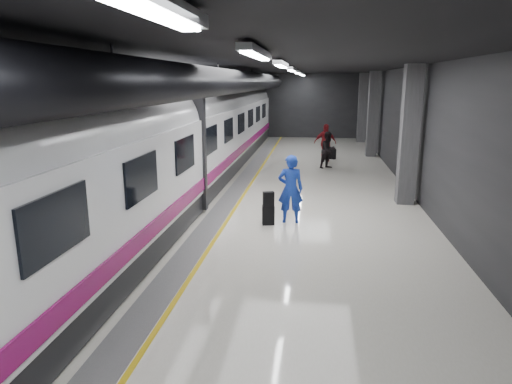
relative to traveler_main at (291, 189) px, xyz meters
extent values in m
plane|color=silver|center=(-0.88, 0.66, -0.99)|extent=(40.00, 40.00, 0.00)
cube|color=black|center=(-0.88, 0.66, 3.51)|extent=(10.00, 40.00, 0.02)
cube|color=#28282B|center=(-0.88, 20.66, 1.26)|extent=(10.00, 0.02, 4.50)
cube|color=#28282B|center=(-5.88, 0.66, 1.26)|extent=(0.02, 40.00, 4.50)
cube|color=#28282B|center=(4.12, 0.66, 1.26)|extent=(0.02, 40.00, 4.50)
cube|color=slate|center=(-2.23, 0.66, -0.98)|extent=(0.65, 39.80, 0.01)
cube|color=yellow|center=(-1.83, 0.66, -0.98)|extent=(0.10, 39.80, 0.01)
cylinder|color=black|center=(-2.18, 0.66, 2.96)|extent=(0.80, 38.00, 0.80)
cube|color=silver|center=(-0.28, -5.34, 3.41)|extent=(0.22, 2.60, 0.10)
cube|color=silver|center=(-0.28, -0.34, 3.41)|extent=(0.22, 2.60, 0.10)
cube|color=silver|center=(-0.28, 4.66, 3.41)|extent=(0.22, 2.60, 0.10)
cube|color=silver|center=(-0.28, 9.66, 3.41)|extent=(0.22, 2.60, 0.10)
cube|color=silver|center=(-0.28, 14.66, 3.41)|extent=(0.22, 2.60, 0.10)
cube|color=silver|center=(-0.28, 18.66, 3.41)|extent=(0.22, 2.60, 0.10)
cube|color=#515154|center=(3.67, 2.66, 1.26)|extent=(0.55, 0.55, 4.50)
cube|color=#515154|center=(3.67, 12.66, 1.26)|extent=(0.55, 0.55, 4.50)
cube|color=#515154|center=(3.67, 18.66, 1.26)|extent=(0.55, 0.55, 4.50)
cube|color=black|center=(-4.13, 0.66, -0.64)|extent=(2.80, 38.00, 0.60)
cube|color=white|center=(-4.13, 0.66, 0.76)|extent=(2.90, 38.00, 2.20)
cylinder|color=white|center=(-4.13, 0.66, 1.71)|extent=(2.80, 38.00, 2.80)
cube|color=#7F0B54|center=(-2.66, 0.66, -0.04)|extent=(0.04, 38.00, 0.35)
cube|color=black|center=(-4.13, 0.66, 1.01)|extent=(3.05, 0.25, 3.80)
cube|color=black|center=(-2.66, -7.34, 1.16)|extent=(0.05, 1.60, 0.85)
cube|color=black|center=(-2.66, -4.34, 1.16)|extent=(0.05, 1.60, 0.85)
cube|color=black|center=(-2.66, -1.34, 1.16)|extent=(0.05, 1.60, 0.85)
cube|color=black|center=(-2.66, 1.66, 1.16)|extent=(0.05, 1.60, 0.85)
cube|color=black|center=(-2.66, 4.66, 1.16)|extent=(0.05, 1.60, 0.85)
cube|color=black|center=(-2.66, 7.66, 1.16)|extent=(0.05, 1.60, 0.85)
cube|color=black|center=(-2.66, 10.66, 1.16)|extent=(0.05, 1.60, 0.85)
cube|color=black|center=(-2.66, 13.66, 1.16)|extent=(0.05, 1.60, 0.85)
cube|color=black|center=(-2.66, 16.66, 1.16)|extent=(0.05, 1.60, 0.85)
imported|color=#1B2FD0|center=(0.00, 0.00, 0.00)|extent=(0.75, 0.52, 1.97)
cube|color=black|center=(-0.60, -0.30, -0.71)|extent=(0.38, 0.28, 0.56)
cube|color=black|center=(-0.59, -0.34, -0.23)|extent=(0.34, 0.25, 0.41)
imported|color=black|center=(1.26, 8.66, -0.13)|extent=(1.05, 1.04, 1.71)
imported|color=maroon|center=(1.15, 10.68, -0.04)|extent=(1.14, 0.55, 1.88)
cube|color=black|center=(1.55, 11.35, -0.72)|extent=(0.42, 0.35, 0.53)
camera|label=1|loc=(0.66, -12.63, 2.98)|focal=32.00mm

